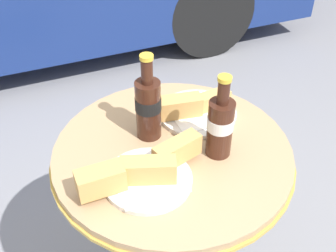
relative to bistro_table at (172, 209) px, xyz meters
name	(u,v)px	position (x,y,z in m)	size (l,w,h in m)	color
bistro_table	(172,209)	(0.00, 0.00, 0.00)	(0.60, 0.60, 0.78)	gold
cola_bottle_left	(148,106)	(-0.03, 0.07, 0.32)	(0.06, 0.06, 0.23)	#3D1E14
cola_bottle_right	(220,125)	(0.10, -0.05, 0.31)	(0.06, 0.06, 0.22)	#3D1E14
lunch_plate_near	(144,172)	(-0.10, -0.08, 0.26)	(0.30, 0.20, 0.07)	silver
lunch_plate_far	(195,109)	(0.11, 0.10, 0.25)	(0.21, 0.21, 0.07)	silver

